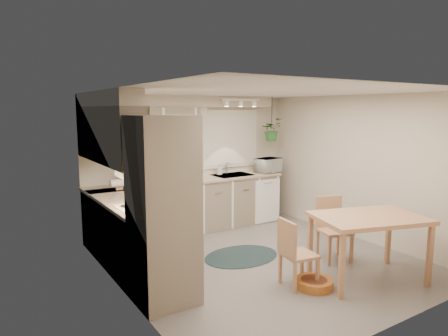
# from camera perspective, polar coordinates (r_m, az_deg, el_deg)

# --- Properties ---
(floor) EXTENTS (4.20, 4.20, 0.00)m
(floor) POSITION_cam_1_polar(r_m,az_deg,el_deg) (5.93, 5.36, -13.05)
(floor) COLOR slate
(floor) RESTS_ON ground
(ceiling) EXTENTS (4.20, 4.20, 0.00)m
(ceiling) POSITION_cam_1_polar(r_m,az_deg,el_deg) (5.52, 5.70, 10.82)
(ceiling) COLOR silver
(ceiling) RESTS_ON wall_back
(wall_back) EXTENTS (4.00, 0.04, 2.40)m
(wall_back) POSITION_cam_1_polar(r_m,az_deg,el_deg) (7.35, -4.61, 0.84)
(wall_back) COLOR beige
(wall_back) RESTS_ON floor
(wall_front) EXTENTS (4.00, 0.04, 2.40)m
(wall_front) POSITION_cam_1_polar(r_m,az_deg,el_deg) (4.19, 23.60, -5.58)
(wall_front) COLOR beige
(wall_front) RESTS_ON floor
(wall_left) EXTENTS (0.04, 4.20, 2.40)m
(wall_left) POSITION_cam_1_polar(r_m,az_deg,el_deg) (4.66, -14.27, -3.77)
(wall_left) COLOR beige
(wall_left) RESTS_ON floor
(wall_right) EXTENTS (0.04, 4.20, 2.40)m
(wall_right) POSITION_cam_1_polar(r_m,az_deg,el_deg) (7.00, 18.53, 0.05)
(wall_right) COLOR beige
(wall_right) RESTS_ON floor
(base_cab_left) EXTENTS (0.60, 1.85, 0.90)m
(base_cab_left) POSITION_cam_1_polar(r_m,az_deg,el_deg) (5.75, -13.92, -9.19)
(base_cab_left) COLOR gray
(base_cab_left) RESTS_ON floor
(base_cab_back) EXTENTS (3.60, 0.60, 0.90)m
(base_cab_back) POSITION_cam_1_polar(r_m,az_deg,el_deg) (7.13, -4.83, -5.53)
(base_cab_back) COLOR gray
(base_cab_back) RESTS_ON floor
(counter_left) EXTENTS (0.64, 1.89, 0.04)m
(counter_left) POSITION_cam_1_polar(r_m,az_deg,el_deg) (5.63, -13.99, -4.61)
(counter_left) COLOR tan
(counter_left) RESTS_ON base_cab_left
(counter_back) EXTENTS (3.64, 0.64, 0.04)m
(counter_back) POSITION_cam_1_polar(r_m,az_deg,el_deg) (7.03, -4.84, -1.82)
(counter_back) COLOR tan
(counter_back) RESTS_ON base_cab_back
(oven_stack) EXTENTS (0.65, 0.65, 2.10)m
(oven_stack) POSITION_cam_1_polar(r_m,az_deg,el_deg) (4.47, -8.69, -6.11)
(oven_stack) COLOR gray
(oven_stack) RESTS_ON floor
(wall_oven_face) EXTENTS (0.02, 0.56, 0.58)m
(wall_oven_face) POSITION_cam_1_polar(r_m,az_deg,el_deg) (4.60, -5.03, -5.62)
(wall_oven_face) COLOR white
(wall_oven_face) RESTS_ON oven_stack
(upper_cab_left) EXTENTS (0.35, 2.00, 0.75)m
(upper_cab_left) POSITION_cam_1_polar(r_m,az_deg,el_deg) (5.58, -16.05, 4.61)
(upper_cab_left) COLOR gray
(upper_cab_left) RESTS_ON wall_left
(upper_cab_back) EXTENTS (2.00, 0.35, 0.75)m
(upper_cab_back) POSITION_cam_1_polar(r_m,az_deg,el_deg) (6.72, -11.55, 5.34)
(upper_cab_back) COLOR gray
(upper_cab_back) RESTS_ON wall_back
(soffit_left) EXTENTS (0.30, 2.00, 0.20)m
(soffit_left) POSITION_cam_1_polar(r_m,az_deg,el_deg) (5.56, -16.50, 9.48)
(soffit_left) COLOR beige
(soffit_left) RESTS_ON wall_left
(soffit_back) EXTENTS (3.60, 0.30, 0.20)m
(soffit_back) POSITION_cam_1_polar(r_m,az_deg,el_deg) (7.06, -5.59, 9.47)
(soffit_back) COLOR beige
(soffit_back) RESTS_ON wall_back
(cooktop) EXTENTS (0.52, 0.58, 0.02)m
(cooktop) POSITION_cam_1_polar(r_m,az_deg,el_deg) (5.10, -11.81, -5.60)
(cooktop) COLOR white
(cooktop) RESTS_ON counter_left
(range_hood) EXTENTS (0.40, 0.60, 0.14)m
(range_hood) POSITION_cam_1_polar(r_m,az_deg,el_deg) (5.00, -12.18, -0.56)
(range_hood) COLOR white
(range_hood) RESTS_ON upper_cab_left
(window_blinds) EXTENTS (1.40, 0.02, 1.00)m
(window_blinds) POSITION_cam_1_polar(r_m,az_deg,el_deg) (7.63, 0.12, 4.16)
(window_blinds) COLOR white
(window_blinds) RESTS_ON wall_back
(window_frame) EXTENTS (1.50, 0.02, 1.10)m
(window_frame) POSITION_cam_1_polar(r_m,az_deg,el_deg) (7.64, 0.08, 4.17)
(window_frame) COLOR silver
(window_frame) RESTS_ON wall_back
(sink) EXTENTS (0.70, 0.48, 0.10)m
(sink) POSITION_cam_1_polar(r_m,az_deg,el_deg) (7.49, 1.23, -1.31)
(sink) COLOR #A7ABAF
(sink) RESTS_ON counter_back
(dishwasher_front) EXTENTS (0.58, 0.02, 0.83)m
(dishwasher_front) POSITION_cam_1_polar(r_m,az_deg,el_deg) (7.69, 6.24, -4.72)
(dishwasher_front) COLOR white
(dishwasher_front) RESTS_ON base_cab_back
(track_light_bar) EXTENTS (0.80, 0.04, 0.04)m
(track_light_bar) POSITION_cam_1_polar(r_m,az_deg,el_deg) (7.18, 2.39, 9.72)
(track_light_bar) COLOR white
(track_light_bar) RESTS_ON ceiling
(wall_clock) EXTENTS (0.30, 0.03, 0.30)m
(wall_clock) POSITION_cam_1_polar(r_m,az_deg,el_deg) (7.33, -3.54, 8.51)
(wall_clock) COLOR #EEC554
(wall_clock) RESTS_ON wall_back
(dining_table) EXTENTS (1.53, 1.24, 0.84)m
(dining_table) POSITION_cam_1_polar(r_m,az_deg,el_deg) (5.48, 19.83, -10.67)
(dining_table) COLOR #AB7F55
(dining_table) RESTS_ON floor
(chair_left) EXTENTS (0.45, 0.45, 0.85)m
(chair_left) POSITION_cam_1_polar(r_m,az_deg,el_deg) (5.07, 10.67, -11.80)
(chair_left) COLOR #AB7F55
(chair_left) RESTS_ON floor
(chair_back) EXTENTS (0.53, 0.53, 0.91)m
(chair_back) POSITION_cam_1_polar(r_m,az_deg,el_deg) (6.00, 15.54, -8.47)
(chair_back) COLOR #AB7F55
(chair_back) RESTS_ON floor
(braided_rug) EXTENTS (1.19, 0.91, 0.01)m
(braided_rug) POSITION_cam_1_polar(r_m,az_deg,el_deg) (6.06, 2.50, -12.46)
(braided_rug) COLOR black
(braided_rug) RESTS_ON floor
(pet_bed) EXTENTS (0.49, 0.49, 0.11)m
(pet_bed) POSITION_cam_1_polar(r_m,az_deg,el_deg) (5.19, 12.73, -15.78)
(pet_bed) COLOR #C66D27
(pet_bed) RESTS_ON floor
(microwave) EXTENTS (0.55, 0.38, 0.34)m
(microwave) POSITION_cam_1_polar(r_m,az_deg,el_deg) (7.84, 6.36, 0.61)
(microwave) COLOR white
(microwave) RESTS_ON counter_back
(soap_bottle) EXTENTS (0.11, 0.20, 0.09)m
(soap_bottle) POSITION_cam_1_polar(r_m,az_deg,el_deg) (7.49, -0.72, -0.65)
(soap_bottle) COLOR white
(soap_bottle) RESTS_ON counter_back
(hanging_plant) EXTENTS (0.48, 0.51, 0.35)m
(hanging_plant) POSITION_cam_1_polar(r_m,az_deg,el_deg) (7.82, 6.81, 5.12)
(hanging_plant) COLOR #296327
(hanging_plant) RESTS_ON ceiling
(coffee_maker) EXTENTS (0.21, 0.25, 0.35)m
(coffee_maker) POSITION_cam_1_polar(r_m,az_deg,el_deg) (6.63, -12.16, -0.91)
(coffee_maker) COLOR black
(coffee_maker) RESTS_ON counter_back
(toaster) EXTENTS (0.33, 0.22, 0.18)m
(toaster) POSITION_cam_1_polar(r_m,az_deg,el_deg) (6.84, -8.33, -1.22)
(toaster) COLOR #A7ABAF
(toaster) RESTS_ON counter_back
(knife_block) EXTENTS (0.10, 0.10, 0.20)m
(knife_block) POSITION_cam_1_polar(r_m,az_deg,el_deg) (6.97, -6.64, -0.94)
(knife_block) COLOR #AB7F55
(knife_block) RESTS_ON counter_back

